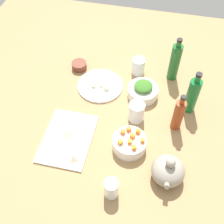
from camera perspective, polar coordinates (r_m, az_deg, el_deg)
name	(u,v)px	position (r cm, az deg, el deg)	size (l,w,h in cm)	color
tabletop	(112,120)	(138.15, 0.00, -1.67)	(190.00, 190.00, 3.00)	#98774C
cutting_board	(68,138)	(131.40, -8.78, -5.21)	(29.32, 21.33, 1.00)	white
plate_tofu	(100,86)	(150.16, -2.35, 5.26)	(23.48, 23.48, 1.20)	white
bowl_greens	(143,92)	(145.10, 6.11, 4.01)	(15.19, 15.19, 5.33)	white
bowl_carrots	(129,143)	(125.76, 3.47, -6.22)	(14.70, 14.70, 6.04)	white
bowl_small_side	(79,66)	(159.93, -6.52, 9.14)	(8.04, 8.04, 3.82)	brown
teapot	(168,171)	(118.69, 11.06, -11.35)	(15.64, 13.48, 13.75)	gray
bottle_0	(192,95)	(138.08, 15.68, 3.25)	(5.58, 5.58, 23.68)	#18692E
bottle_1	(178,115)	(130.41, 13.03, -0.50)	(4.67, 4.67, 21.09)	#8F3A19
bottle_2	(175,62)	(151.14, 12.36, 9.70)	(5.34, 5.34, 24.92)	#1F6027
drinking_glass_0	(111,188)	(113.98, -0.14, -14.94)	(5.74, 5.74, 9.64)	white
drinking_glass_1	(137,112)	(133.63, 4.89, 0.06)	(7.36, 7.36, 9.94)	white
drinking_glass_2	(138,66)	(155.18, 5.23, 9.02)	(6.88, 6.88, 9.17)	white
carrot_cube_0	(130,142)	(121.53, 3.54, -5.92)	(1.80, 1.80, 1.80)	orange
carrot_cube_1	(134,148)	(120.14, 4.43, -7.08)	(1.80, 1.80, 1.80)	orange
carrot_cube_2	(138,132)	(124.66, 5.20, -3.89)	(1.80, 1.80, 1.80)	orange
carrot_cube_3	(132,136)	(123.14, 4.07, -4.81)	(1.80, 1.80, 1.80)	orange
carrot_cube_4	(120,142)	(121.26, 1.66, -6.01)	(1.80, 1.80, 1.80)	orange
carrot_cube_5	(123,132)	(124.13, 2.17, -3.98)	(1.80, 1.80, 1.80)	orange
carrot_cube_6	(143,140)	(122.34, 6.10, -5.64)	(1.80, 1.80, 1.80)	orange
carrot_cube_7	(129,129)	(125.06, 3.34, -3.44)	(1.80, 1.80, 1.80)	orange
chopped_greens_mound	(143,86)	(142.06, 6.26, 5.14)	(9.47, 9.13, 3.02)	#386D24
tofu_cube_0	(102,84)	(148.45, -2.07, 5.53)	(2.20, 2.20, 2.20)	white
tofu_cube_1	(107,88)	(146.66, -1.07, 4.83)	(2.20, 2.20, 2.20)	#E9EDCB
tofu_cube_2	(97,80)	(150.59, -3.05, 6.33)	(2.20, 2.20, 2.20)	white
tofu_cube_3	(94,85)	(148.35, -3.64, 5.40)	(2.20, 2.20, 2.20)	white
dumpling_0	(50,145)	(128.88, -12.22, -6.45)	(5.98, 5.56, 2.39)	beige
dumpling_1	(73,157)	(123.90, -7.70, -8.90)	(4.32, 3.86, 2.69)	beige
dumpling_2	(67,133)	(130.65, -8.83, -4.14)	(5.01, 4.55, 2.97)	beige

